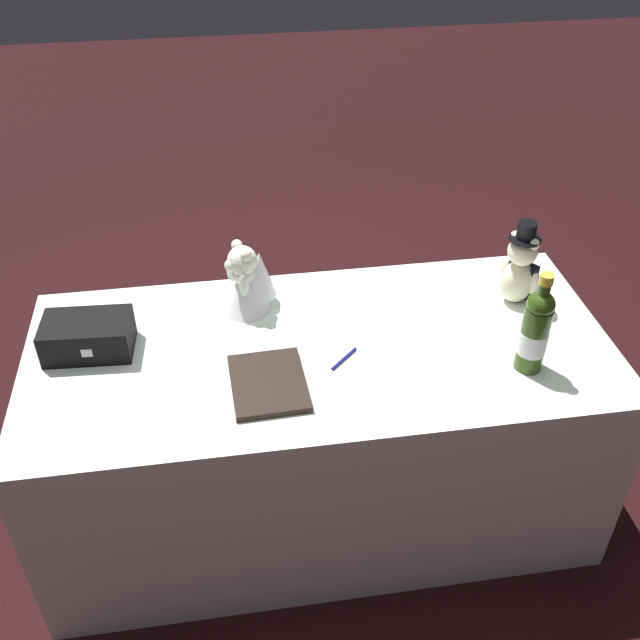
# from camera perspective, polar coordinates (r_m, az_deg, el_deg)

# --- Properties ---
(ground_plane) EXTENTS (12.00, 12.00, 0.00)m
(ground_plane) POSITION_cam_1_polar(r_m,az_deg,el_deg) (2.78, -0.00, -13.91)
(ground_plane) COLOR black
(reception_table) EXTENTS (1.81, 0.82, 0.74)m
(reception_table) POSITION_cam_1_polar(r_m,az_deg,el_deg) (2.50, -0.00, -8.59)
(reception_table) COLOR white
(reception_table) RESTS_ON ground_plane
(teddy_bear_groom) EXTENTS (0.14, 0.13, 0.30)m
(teddy_bear_groom) POSITION_cam_1_polar(r_m,az_deg,el_deg) (2.47, 15.38, 3.86)
(teddy_bear_groom) COLOR beige
(teddy_bear_groom) RESTS_ON reception_table
(teddy_bear_bride) EXTENTS (0.22, 0.19, 0.24)m
(teddy_bear_bride) POSITION_cam_1_polar(r_m,az_deg,el_deg) (2.37, -5.64, 3.11)
(teddy_bear_bride) COLOR white
(teddy_bear_bride) RESTS_ON reception_table
(champagne_bottle) EXTENTS (0.08, 0.08, 0.33)m
(champagne_bottle) POSITION_cam_1_polar(r_m,az_deg,el_deg) (2.18, 16.45, -0.74)
(champagne_bottle) COLOR #2D4813
(champagne_bottle) RESTS_ON reception_table
(signing_pen) EXTENTS (0.10, 0.10, 0.01)m
(signing_pen) POSITION_cam_1_polar(r_m,az_deg,el_deg) (2.20, 1.97, -2.97)
(signing_pen) COLOR navy
(signing_pen) RESTS_ON reception_table
(gift_case_black) EXTENTS (0.27, 0.18, 0.11)m
(gift_case_black) POSITION_cam_1_polar(r_m,az_deg,el_deg) (2.31, -17.67, -1.20)
(gift_case_black) COLOR black
(gift_case_black) RESTS_ON reception_table
(guestbook) EXTENTS (0.22, 0.28, 0.02)m
(guestbook) POSITION_cam_1_polar(r_m,az_deg,el_deg) (2.11, -4.06, -4.94)
(guestbook) COLOR black
(guestbook) RESTS_ON reception_table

